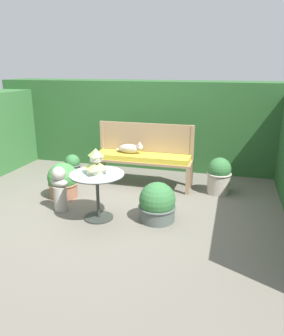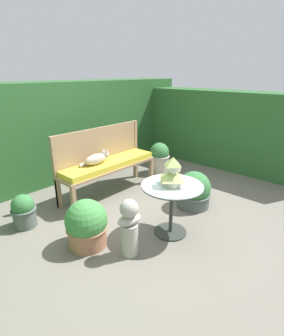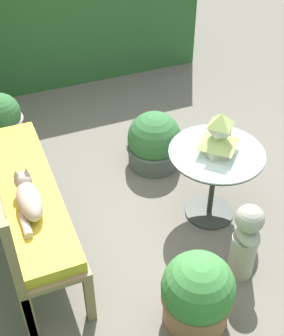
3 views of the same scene
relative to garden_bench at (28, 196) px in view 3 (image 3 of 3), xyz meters
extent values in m
plane|color=#666056|center=(-0.23, -0.91, -0.49)|extent=(30.00, 30.00, 0.00)
cube|color=#285628|center=(2.62, -0.76, 0.28)|extent=(0.70, 3.50, 1.54)
cube|color=#937556|center=(-0.82, -0.19, -0.26)|extent=(0.06, 0.06, 0.44)
cube|color=#937556|center=(0.82, -0.19, -0.26)|extent=(0.06, 0.06, 0.44)
cube|color=#937556|center=(-0.82, 0.19, -0.26)|extent=(0.06, 0.06, 0.44)
cube|color=#937556|center=(0.00, 0.00, -0.02)|extent=(1.69, 0.45, 0.04)
cube|color=gold|center=(0.00, 0.00, 0.04)|extent=(1.62, 0.41, 0.09)
cube|color=#937556|center=(-0.82, 0.20, 0.05)|extent=(0.06, 0.06, 1.08)
ellipsoid|color=#A89989|center=(-0.24, 0.01, 0.17)|extent=(0.38, 0.17, 0.16)
sphere|color=#A89989|center=(-0.06, 0.02, 0.20)|extent=(0.13, 0.13, 0.13)
cone|color=#A89989|center=(-0.06, 0.05, 0.28)|extent=(0.05, 0.05, 0.06)
cone|color=#A89989|center=(-0.06, -0.02, 0.28)|extent=(0.05, 0.05, 0.06)
cylinder|color=#A89989|center=(-0.39, 0.08, 0.11)|extent=(0.21, 0.06, 0.06)
cylinder|color=#2D332D|center=(-0.24, -1.41, -0.48)|extent=(0.40, 0.40, 0.02)
cylinder|color=#2D332D|center=(-0.24, -1.41, -0.17)|extent=(0.04, 0.04, 0.64)
cylinder|color=silver|center=(-0.24, -1.41, 0.16)|extent=(0.73, 0.73, 0.01)
torus|color=#2D332D|center=(-0.24, -1.41, 0.15)|extent=(0.73, 0.73, 0.02)
cube|color=beige|center=(-0.24, -1.41, 0.20)|extent=(0.20, 0.20, 0.08)
pyramid|color=#A8BC66|center=(-0.24, -1.41, 0.29)|extent=(0.27, 0.27, 0.09)
cube|color=beige|center=(-0.24, -1.41, 0.37)|extent=(0.12, 0.12, 0.07)
pyramid|color=#A8BC66|center=(-0.24, -1.41, 0.46)|extent=(0.17, 0.17, 0.10)
cylinder|color=#A39E93|center=(-0.86, -1.32, -0.30)|extent=(0.19, 0.19, 0.37)
ellipsoid|color=#A39E93|center=(-0.86, -1.32, -0.06)|extent=(0.31, 0.21, 0.11)
sphere|color=#A39E93|center=(-0.86, -1.32, 0.08)|extent=(0.20, 0.20, 0.20)
cylinder|color=#4C5651|center=(0.56, -1.24, -0.38)|extent=(0.48, 0.48, 0.21)
torus|color=#4C5651|center=(0.56, -1.24, -0.29)|extent=(0.52, 0.52, 0.03)
sphere|color=#336B38|center=(0.56, -1.24, -0.19)|extent=(0.49, 0.49, 0.49)
cylinder|color=#9E664C|center=(-1.08, -0.84, -0.37)|extent=(0.44, 0.44, 0.24)
torus|color=#9E664C|center=(-1.08, -0.84, -0.26)|extent=(0.47, 0.47, 0.03)
sphere|color=#3D7F3D|center=(-1.08, -0.84, -0.16)|extent=(0.48, 0.48, 0.48)
cylinder|color=#ADA393|center=(1.30, 0.01, -0.31)|extent=(0.37, 0.37, 0.35)
torus|color=#ADA393|center=(1.30, 0.01, -0.15)|extent=(0.40, 0.40, 0.03)
sphere|color=#336B38|center=(1.30, 0.01, -0.07)|extent=(0.38, 0.38, 0.38)
camera|label=1|loc=(1.47, -5.21, 1.53)|focal=35.00mm
camera|label=2|loc=(-2.55, -3.03, 1.42)|focal=28.00mm
camera|label=3|loc=(-2.61, 0.16, 2.32)|focal=50.00mm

